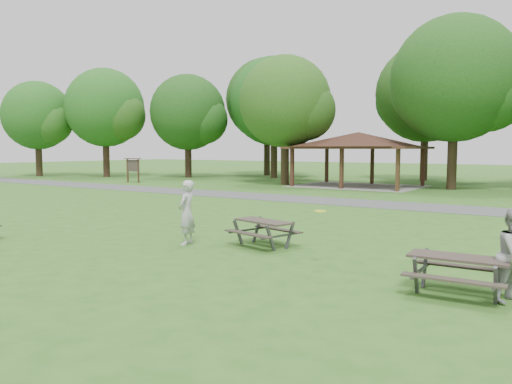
# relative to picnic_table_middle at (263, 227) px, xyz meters

# --- Properties ---
(ground) EXTENTS (160.00, 160.00, 0.00)m
(ground) POSITION_rel_picnic_table_middle_xyz_m (-2.27, -2.49, -0.54)
(ground) COLOR #2D5E1B
(ground) RESTS_ON ground
(asphalt_path) EXTENTS (120.00, 3.20, 0.02)m
(asphalt_path) POSITION_rel_picnic_table_middle_xyz_m (-2.27, 11.51, -0.53)
(asphalt_path) COLOR #48474A
(asphalt_path) RESTS_ON ground
(pavilion) EXTENTS (8.60, 7.01, 3.76)m
(pavilion) POSITION_rel_picnic_table_middle_xyz_m (-6.27, 21.51, 2.53)
(pavilion) COLOR #351C13
(pavilion) RESTS_ON ground
(notice_board) EXTENTS (1.60, 0.30, 1.88)m
(notice_board) POSITION_rel_picnic_table_middle_xyz_m (-22.27, 15.51, 0.77)
(notice_board) COLOR #362113
(notice_board) RESTS_ON ground
(tree_row_a) EXTENTS (7.56, 7.20, 9.97)m
(tree_row_a) POSITION_rel_picnic_table_middle_xyz_m (-30.18, 19.54, 5.62)
(tree_row_a) COLOR black
(tree_row_a) RESTS_ON ground
(tree_row_b) EXTENTS (7.14, 6.80, 9.28)m
(tree_row_b) POSITION_rel_picnic_table_middle_xyz_m (-23.18, 23.04, 5.13)
(tree_row_b) COLOR black
(tree_row_b) RESTS_ON ground
(tree_row_c) EXTENTS (8.19, 7.80, 10.67)m
(tree_row_c) POSITION_rel_picnic_table_middle_xyz_m (-16.17, 26.54, 6.00)
(tree_row_c) COLOR black
(tree_row_c) RESTS_ON ground
(tree_row_d) EXTENTS (6.93, 6.60, 9.27)m
(tree_row_d) POSITION_rel_picnic_table_middle_xyz_m (-11.18, 20.04, 5.23)
(tree_row_d) COLOR black
(tree_row_d) RESTS_ON ground
(tree_row_e) EXTENTS (8.40, 8.00, 11.02)m
(tree_row_e) POSITION_rel_picnic_table_middle_xyz_m (-0.17, 22.54, 6.24)
(tree_row_e) COLOR black
(tree_row_e) RESTS_ON ground
(tree_deep_a) EXTENTS (8.40, 8.00, 11.38)m
(tree_deep_a) POSITION_rel_picnic_table_middle_xyz_m (-19.17, 30.04, 6.59)
(tree_deep_a) COLOR black
(tree_deep_a) RESTS_ON ground
(tree_deep_b) EXTENTS (8.40, 8.00, 11.13)m
(tree_deep_b) POSITION_rel_picnic_table_middle_xyz_m (-4.17, 30.54, 6.35)
(tree_deep_b) COLOR black
(tree_deep_b) RESTS_ON ground
(tree_flank_left) EXTENTS (6.72, 6.40, 8.93)m
(tree_flank_left) POSITION_rel_picnic_table_middle_xyz_m (-36.19, 16.54, 4.99)
(tree_flank_left) COLOR black
(tree_flank_left) RESTS_ON ground
(picnic_table_middle) EXTENTS (1.95, 1.71, 0.73)m
(picnic_table_middle) POSITION_rel_picnic_table_middle_xyz_m (0.00, 0.00, 0.00)
(picnic_table_middle) COLOR #322A24
(picnic_table_middle) RESTS_ON ground
(picnic_table_far) EXTENTS (1.75, 1.44, 0.73)m
(picnic_table_far) POSITION_rel_picnic_table_middle_xyz_m (5.35, -1.81, 0.00)
(picnic_table_far) COLOR #312824
(picnic_table_far) RESTS_ON ground
(frisbee_in_flight) EXTENTS (0.28, 0.28, 0.02)m
(frisbee_in_flight) POSITION_rel_picnic_table_middle_xyz_m (2.37, -1.34, 0.73)
(frisbee_in_flight) COLOR yellow
(frisbee_in_flight) RESTS_ON ground
(frisbee_thrower) EXTENTS (0.58, 0.74, 1.77)m
(frisbee_thrower) POSITION_rel_picnic_table_middle_xyz_m (-1.87, -0.98, 0.35)
(frisbee_thrower) COLOR #AFAFB1
(frisbee_thrower) RESTS_ON ground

